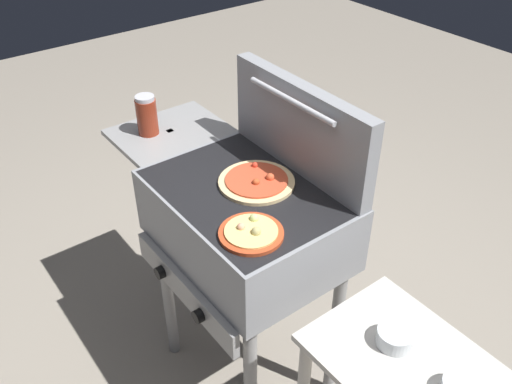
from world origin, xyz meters
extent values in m
plane|color=gray|center=(0.00, 0.00, 0.00)|extent=(8.00, 8.00, 0.00)
cube|color=gray|center=(0.00, 0.00, 0.78)|extent=(0.64, 0.48, 0.24)
cube|color=black|center=(0.00, 0.00, 0.90)|extent=(0.61, 0.46, 0.01)
cube|color=gray|center=(-0.48, 0.00, 0.89)|extent=(0.32, 0.41, 0.02)
cube|color=gray|center=(-0.48, 0.00, 0.78)|extent=(0.02, 0.02, 0.24)
cube|color=gray|center=(0.00, -0.25, 0.61)|extent=(0.58, 0.02, 0.10)
cylinder|color=black|center=(-0.12, -0.28, 0.61)|extent=(0.04, 0.02, 0.04)
cylinder|color=black|center=(0.12, -0.28, 0.61)|extent=(0.04, 0.02, 0.04)
cylinder|color=gray|center=(-0.27, -0.19, 0.33)|extent=(0.04, 0.04, 0.66)
cylinder|color=gray|center=(-0.27, 0.19, 0.33)|extent=(0.04, 0.04, 0.66)
cylinder|color=gray|center=(0.27, 0.19, 0.33)|extent=(0.04, 0.04, 0.66)
cube|color=gray|center=(0.00, 0.21, 1.05)|extent=(0.63, 0.06, 0.30)
cylinder|color=#B7B7BC|center=(0.00, 0.17, 1.16)|extent=(0.38, 0.02, 0.02)
cylinder|color=beige|center=(-0.01, 0.05, 0.91)|extent=(0.25, 0.25, 0.01)
cylinder|color=#D14C2D|center=(-0.01, 0.05, 0.92)|extent=(0.20, 0.20, 0.01)
sphere|color=#DE552F|center=(0.02, 0.08, 0.92)|extent=(0.03, 0.03, 0.03)
sphere|color=#C64F27|center=(0.01, 0.03, 0.92)|extent=(0.02, 0.02, 0.02)
sphere|color=red|center=(-0.07, 0.09, 0.92)|extent=(0.02, 0.02, 0.02)
cylinder|color=#C64723|center=(0.19, -0.12, 0.91)|extent=(0.19, 0.19, 0.01)
cylinder|color=#EDD17A|center=(0.19, -0.12, 0.92)|extent=(0.15, 0.15, 0.01)
sphere|color=#F2A882|center=(0.16, -0.14, 0.92)|extent=(0.02, 0.02, 0.02)
sphere|color=tan|center=(0.20, -0.12, 0.92)|extent=(0.03, 0.03, 0.03)
sphere|color=#CEE286|center=(0.15, -0.08, 0.92)|extent=(0.03, 0.03, 0.03)
cylinder|color=maroon|center=(-0.51, -0.07, 0.97)|extent=(0.08, 0.08, 0.13)
cylinder|color=silver|center=(-0.51, -0.07, 1.04)|extent=(0.07, 0.07, 0.01)
cube|color=beige|center=(0.66, 0.00, 0.75)|extent=(0.44, 0.36, 0.02)
cylinder|color=beige|center=(0.47, 0.15, 0.37)|extent=(0.04, 0.04, 0.74)
cylinder|color=silver|center=(0.62, 0.01, 0.78)|extent=(0.10, 0.10, 0.04)
cylinder|color=#4C7533|center=(0.62, 0.01, 0.78)|extent=(0.08, 0.08, 0.02)
camera|label=1|loc=(1.14, -0.83, 1.90)|focal=38.42mm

